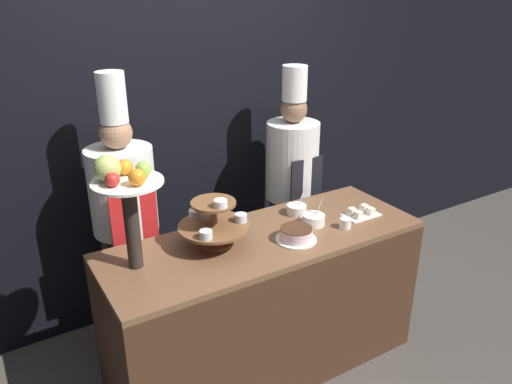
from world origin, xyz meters
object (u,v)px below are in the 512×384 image
Objects in this scene: fruit_pedestal at (124,190)px; serving_bowl_near at (314,220)px; cake_round at (296,234)px; chef_left at (125,215)px; serving_bowl_far at (297,209)px; cake_square_tray at (361,213)px; tiered_stand at (214,222)px; chef_center_left at (292,178)px; cup_white at (345,223)px.

fruit_pedestal is 1.18m from serving_bowl_near.
cake_round is 0.24m from serving_bowl_near.
serving_bowl_near is at bearing -34.02° from chef_left.
fruit_pedestal reaches higher than serving_bowl_far.
fruit_pedestal is at bearing 173.70° from cake_square_tray.
tiered_stand is at bearing 157.12° from cake_round.
serving_bowl_far is (-0.00, 0.18, -0.00)m from serving_bowl_near.
fruit_pedestal is 3.68× the size of serving_bowl_near.
cake_square_tray is 1.49m from chef_left.
fruit_pedestal is 2.66× the size of cake_square_tray.
chef_center_left is at bearing 65.52° from serving_bowl_near.
chef_left is at bearing 144.36° from cup_white.
cup_white is at bearing -158.06° from cake_square_tray.
fruit_pedestal is 8.79× the size of cup_white.
serving_bowl_far is (1.10, 0.07, -0.40)m from fruit_pedestal.
serving_bowl_far is 0.09× the size of chef_center_left.
chef_center_left is (1.40, 0.55, -0.40)m from fruit_pedestal.
fruit_pedestal is 0.33× the size of chef_left.
tiered_stand is 0.65m from serving_bowl_near.
serving_bowl_far is (0.64, 0.10, -0.12)m from tiered_stand.
tiered_stand is 0.66× the size of fruit_pedestal.
cake_square_tray is 0.12× the size of chef_left.
cake_square_tray is (0.20, 0.08, -0.01)m from cup_white.
cake_square_tray is at bearing -7.42° from tiered_stand.
tiered_stand is at bearing -148.22° from chef_center_left.
fruit_pedestal is at bearing 166.61° from cake_round.
cake_round reaches higher than cup_white.
cake_round is at bearing -22.88° from tiered_stand.
tiered_stand is 1.76× the size of cake_square_tray.
cake_square_tray is at bearing 5.62° from cake_round.
chef_center_left reaches higher than fruit_pedestal.
chef_center_left reaches higher than serving_bowl_far.
tiered_stand is 0.23× the size of chef_center_left.
fruit_pedestal is at bearing -176.23° from serving_bowl_far.
tiered_stand reaches higher than serving_bowl_near.
chef_center_left reaches higher than tiered_stand.
chef_center_left is (-0.04, 0.71, 0.01)m from cake_square_tray.
serving_bowl_near reaches higher than serving_bowl_far.
serving_bowl_far is at bearing 53.92° from cake_round.
chef_left is at bearing 145.98° from serving_bowl_near.
cake_square_tray is 0.41m from serving_bowl_far.
chef_center_left is (1.26, -0.00, -0.01)m from chef_left.
serving_bowl_near reaches higher than cake_round.
serving_bowl_near is (1.11, -0.10, -0.40)m from fruit_pedestal.
cake_round is (0.90, -0.21, -0.39)m from fruit_pedestal.
fruit_pedestal is 1.18m from serving_bowl_far.
chef_left is at bearing 180.00° from chef_center_left.
tiered_stand is 2.43× the size of serving_bowl_near.
cup_white is at bearing -45.52° from serving_bowl_near.
serving_bowl_near is (0.64, -0.07, -0.11)m from tiered_stand.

